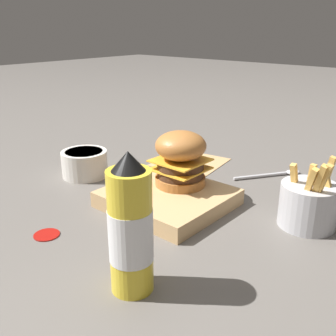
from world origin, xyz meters
The scene contains 9 objects.
ground_plane centered at (0.00, 0.00, 0.00)m, with size 6.00×6.00×0.00m, color #5B5651.
serving_board centered at (-0.06, -0.01, 0.02)m, with size 0.23×0.22×0.03m.
burger centered at (-0.06, -0.05, 0.09)m, with size 0.11×0.11×0.12m.
ketchup_bottle centered at (-0.20, 0.23, 0.09)m, with size 0.06×0.06×0.21m.
fries_basket centered at (-0.31, -0.11, 0.04)m, with size 0.11×0.11×0.14m.
side_bowl centered at (0.21, 0.00, 0.03)m, with size 0.11×0.11×0.06m.
spoon centered at (-0.16, -0.32, 0.01)m, with size 0.11×0.16×0.01m.
ketchup_puddle centered at (0.02, 0.23, 0.00)m, with size 0.05×0.05×0.00m.
parchment_square centered at (0.07, -0.25, 0.00)m, with size 0.19×0.19×0.00m.
Camera 1 is at (-0.54, 0.56, 0.36)m, focal length 42.00 mm.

